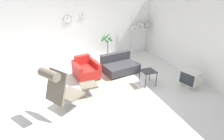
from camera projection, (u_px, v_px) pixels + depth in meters
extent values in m
plane|color=silver|center=(105.00, 86.00, 5.69)|extent=(12.00, 12.00, 0.00)
cube|color=white|center=(84.00, 27.00, 7.39)|extent=(12.00, 0.06, 2.80)
cylinder|color=black|center=(68.00, 19.00, 6.99)|extent=(0.33, 0.01, 0.33)
cylinder|color=white|center=(68.00, 19.00, 6.99)|extent=(0.31, 0.02, 0.31)
cube|color=black|center=(68.00, 18.00, 6.96)|extent=(0.01, 0.01, 0.09)
cylinder|color=black|center=(83.00, 16.00, 7.14)|extent=(0.23, 0.01, 0.23)
cylinder|color=white|center=(83.00, 16.00, 7.14)|extent=(0.21, 0.02, 0.21)
cube|color=black|center=(83.00, 15.00, 7.12)|extent=(0.01, 0.01, 0.06)
cube|color=white|center=(191.00, 35.00, 6.10)|extent=(0.06, 12.00, 2.80)
cylinder|color=tan|center=(107.00, 93.00, 5.33)|extent=(2.06, 2.06, 0.01)
cylinder|color=#BCBCC1|center=(72.00, 106.00, 4.73)|extent=(0.61, 0.61, 0.02)
cylinder|color=#BCBCC1|center=(71.00, 101.00, 4.66)|extent=(0.06, 0.06, 0.33)
cube|color=#6B6051|center=(70.00, 94.00, 4.57)|extent=(0.76, 0.79, 0.06)
cube|color=#6B6051|center=(56.00, 87.00, 4.11)|extent=(0.60, 0.68, 0.78)
cylinder|color=#6B6051|center=(49.00, 74.00, 3.85)|extent=(0.48, 0.57, 0.21)
cylinder|color=#BCBCC1|center=(89.00, 94.00, 5.26)|extent=(0.36, 0.36, 0.02)
cylinder|color=#BCBCC1|center=(89.00, 90.00, 5.20)|extent=(0.05, 0.05, 0.27)
cube|color=#6B6051|center=(89.00, 85.00, 5.13)|extent=(0.48, 0.41, 0.06)
cube|color=silver|center=(87.00, 77.00, 6.24)|extent=(0.74, 0.80, 0.06)
cube|color=red|center=(86.00, 72.00, 6.16)|extent=(0.67, 0.94, 0.34)
cube|color=red|center=(82.00, 60.00, 6.28)|extent=(0.56, 0.26, 0.33)
cube|color=red|center=(95.00, 67.00, 6.26)|extent=(0.25, 0.87, 0.52)
cube|color=red|center=(77.00, 71.00, 5.97)|extent=(0.25, 0.87, 0.52)
cube|color=black|center=(120.00, 71.00, 6.64)|extent=(1.23, 0.94, 0.05)
cube|color=#333338|center=(120.00, 67.00, 6.57)|extent=(1.37, 1.09, 0.29)
cube|color=#333338|center=(115.00, 57.00, 6.71)|extent=(1.26, 0.40, 0.32)
cube|color=black|center=(148.00, 71.00, 5.59)|extent=(0.44, 0.44, 0.02)
cylinder|color=black|center=(146.00, 82.00, 5.47)|extent=(0.02, 0.02, 0.48)
cylinder|color=black|center=(156.00, 80.00, 5.60)|extent=(0.02, 0.02, 0.48)
cylinder|color=black|center=(139.00, 76.00, 5.81)|extent=(0.02, 0.02, 0.48)
cylinder|color=black|center=(150.00, 74.00, 5.93)|extent=(0.02, 0.02, 0.48)
cylinder|color=beige|center=(189.00, 85.00, 5.67)|extent=(0.32, 0.32, 0.12)
cube|color=beige|center=(191.00, 77.00, 5.55)|extent=(0.56, 0.63, 0.43)
cube|color=#282D33|center=(187.00, 79.00, 5.43)|extent=(0.14, 0.46, 0.37)
cylinder|color=#333338|center=(108.00, 57.00, 7.76)|extent=(0.32, 0.32, 0.23)
cylinder|color=#382819|center=(108.00, 55.00, 7.72)|extent=(0.30, 0.30, 0.02)
cylinder|color=brown|center=(108.00, 48.00, 7.57)|extent=(0.04, 0.04, 0.65)
cone|color=#2D6B33|center=(110.00, 38.00, 7.43)|extent=(0.10, 0.30, 0.27)
cone|color=#2D6B33|center=(107.00, 36.00, 7.53)|extent=(0.42, 0.19, 0.35)
cone|color=#2D6B33|center=(104.00, 36.00, 7.43)|extent=(0.37, 0.37, 0.38)
cone|color=#2D6B33|center=(104.00, 39.00, 7.27)|extent=(0.28, 0.42, 0.27)
cone|color=#2D6B33|center=(109.00, 39.00, 7.30)|extent=(0.31, 0.16, 0.28)
cylinder|color=#BCBCC1|center=(131.00, 35.00, 8.16)|extent=(0.03, 0.03, 1.83)
cylinder|color=#BCBCC1|center=(147.00, 33.00, 8.44)|extent=(0.03, 0.03, 1.83)
cube|color=white|center=(141.00, 28.00, 8.08)|extent=(0.92, 0.28, 0.02)
cube|color=white|center=(141.00, 28.00, 8.06)|extent=(0.92, 0.28, 0.02)
cube|color=white|center=(141.00, 27.00, 8.04)|extent=(0.92, 0.28, 0.02)
cube|color=beige|center=(137.00, 27.00, 7.96)|extent=(0.26, 0.24, 0.14)
cube|color=silver|center=(140.00, 25.00, 8.00)|extent=(0.23, 0.24, 0.19)
cube|color=#B7B2A8|center=(147.00, 24.00, 8.09)|extent=(0.22, 0.24, 0.15)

